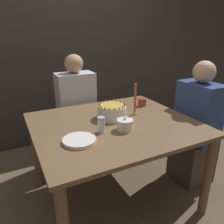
# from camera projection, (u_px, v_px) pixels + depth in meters

# --- Properties ---
(ground_plane) EXTENTS (12.00, 12.00, 0.00)m
(ground_plane) POSITION_uv_depth(u_px,v_px,m) (114.00, 196.00, 2.05)
(ground_plane) COLOR brown
(wall_behind) EXTENTS (8.00, 0.05, 2.60)m
(wall_behind) POSITION_uv_depth(u_px,v_px,m) (64.00, 44.00, 2.76)
(wall_behind) COLOR #38332D
(wall_behind) RESTS_ON ground_plane
(dining_table) EXTENTS (1.29, 1.13, 0.76)m
(dining_table) POSITION_uv_depth(u_px,v_px,m) (114.00, 134.00, 1.82)
(dining_table) COLOR brown
(dining_table) RESTS_ON ground_plane
(cake) EXTENTS (0.25, 0.25, 0.13)m
(cake) POSITION_uv_depth(u_px,v_px,m) (112.00, 112.00, 1.86)
(cake) COLOR white
(cake) RESTS_ON dining_table
(sugar_bowl) EXTENTS (0.13, 0.13, 0.11)m
(sugar_bowl) POSITION_uv_depth(u_px,v_px,m) (125.00, 125.00, 1.64)
(sugar_bowl) COLOR white
(sugar_bowl) RESTS_ON dining_table
(sugar_shaker) EXTENTS (0.06, 0.06, 0.12)m
(sugar_shaker) POSITION_uv_depth(u_px,v_px,m) (101.00, 125.00, 1.59)
(sugar_shaker) COLOR white
(sugar_shaker) RESTS_ON dining_table
(plate_stack) EXTENTS (0.23, 0.23, 0.02)m
(plate_stack) POSITION_uv_depth(u_px,v_px,m) (79.00, 140.00, 1.47)
(plate_stack) COLOR white
(plate_stack) RESTS_ON dining_table
(candle) EXTENTS (0.05, 0.05, 0.28)m
(candle) POSITION_uv_depth(u_px,v_px,m) (135.00, 102.00, 1.91)
(candle) COLOR tan
(candle) RESTS_ON dining_table
(cup) EXTENTS (0.08, 0.08, 0.08)m
(cup) POSITION_uv_depth(u_px,v_px,m) (142.00, 102.00, 2.17)
(cup) COLOR #993D33
(cup) RESTS_ON dining_table
(person_man_blue_shirt) EXTENTS (0.40, 0.34, 1.24)m
(person_man_blue_shirt) POSITION_uv_depth(u_px,v_px,m) (77.00, 118.00, 2.47)
(person_man_blue_shirt) COLOR #595960
(person_man_blue_shirt) RESTS_ON ground_plane
(person_woman_floral) EXTENTS (0.34, 0.40, 1.22)m
(person_woman_floral) POSITION_uv_depth(u_px,v_px,m) (195.00, 132.00, 2.13)
(person_woman_floral) COLOR #473D33
(person_woman_floral) RESTS_ON ground_plane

